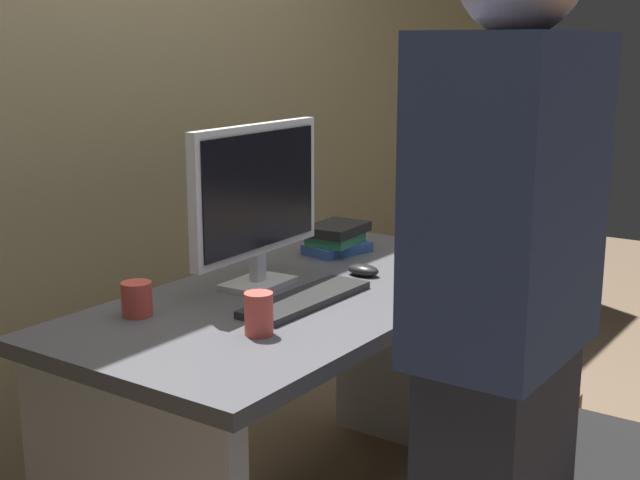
% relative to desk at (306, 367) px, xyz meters
% --- Properties ---
extents(wall_back, '(6.40, 0.10, 3.00)m').
position_rel_desk_xyz_m(wall_back, '(0.00, 0.89, 0.99)').
color(wall_back, '#8C7F5B').
rests_on(wall_back, ground).
extents(desk, '(1.48, 0.73, 0.74)m').
position_rel_desk_xyz_m(desk, '(0.00, 0.00, 0.00)').
color(desk, '#4C4C51').
rests_on(desk, ground).
extents(office_chair, '(0.52, 0.52, 0.94)m').
position_rel_desk_xyz_m(office_chair, '(-0.02, -0.69, -0.09)').
color(office_chair, black).
rests_on(office_chair, ground).
extents(person_at_desk, '(0.40, 0.24, 1.64)m').
position_rel_desk_xyz_m(person_at_desk, '(-0.42, -0.76, 0.33)').
color(person_at_desk, '#262838').
rests_on(person_at_desk, ground).
extents(monitor, '(0.54, 0.15, 0.46)m').
position_rel_desk_xyz_m(monitor, '(-0.04, 0.13, 0.48)').
color(monitor, silver).
rests_on(monitor, desk).
extents(keyboard, '(0.43, 0.14, 0.02)m').
position_rel_desk_xyz_m(keyboard, '(-0.09, -0.07, 0.24)').
color(keyboard, '#262626').
rests_on(keyboard, desk).
extents(mouse, '(0.06, 0.10, 0.03)m').
position_rel_desk_xyz_m(mouse, '(0.22, -0.05, 0.24)').
color(mouse, black).
rests_on(mouse, desk).
extents(cup_near_keyboard, '(0.07, 0.07, 0.10)m').
position_rel_desk_xyz_m(cup_near_keyboard, '(-0.36, -0.13, 0.28)').
color(cup_near_keyboard, '#D84C3F').
rests_on(cup_near_keyboard, desk).
extents(cup_by_monitor, '(0.08, 0.08, 0.09)m').
position_rel_desk_xyz_m(cup_by_monitor, '(-0.42, 0.22, 0.27)').
color(cup_by_monitor, '#D84C3F').
rests_on(cup_by_monitor, desk).
extents(book_stack, '(0.23, 0.18, 0.10)m').
position_rel_desk_xyz_m(book_stack, '(0.41, 0.17, 0.28)').
color(book_stack, '#3359A5').
rests_on(book_stack, desk).
extents(cell_phone, '(0.09, 0.15, 0.01)m').
position_rel_desk_xyz_m(cell_phone, '(0.41, -0.14, 0.23)').
color(cell_phone, black).
rests_on(cell_phone, desk).
extents(handbag, '(0.34, 0.14, 0.38)m').
position_rel_desk_xyz_m(handbag, '(0.69, -0.46, -0.38)').
color(handbag, brown).
rests_on(handbag, ground).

